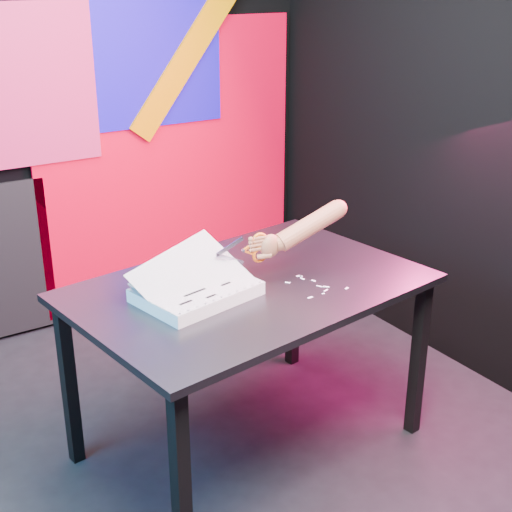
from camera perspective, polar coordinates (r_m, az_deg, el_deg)
room at (r=2.51m, az=-5.59°, el=9.48°), size 3.01×3.01×2.71m
backdrop at (r=3.94m, az=-14.61°, el=7.57°), size 2.88×0.05×2.08m
work_table at (r=2.81m, az=-0.57°, el=-3.70°), size 1.44×1.06×0.75m
printout_stack at (r=2.66m, az=-4.78°, el=-2.82°), size 0.48×0.38×0.22m
scissors at (r=2.77m, az=0.00°, el=0.62°), size 0.22×0.04×0.13m
hand_forearm at (r=2.84m, az=3.80°, el=2.20°), size 0.42×0.11×0.19m
paper_clippings at (r=2.77m, az=4.61°, el=-2.31°), size 0.19×0.21×0.00m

